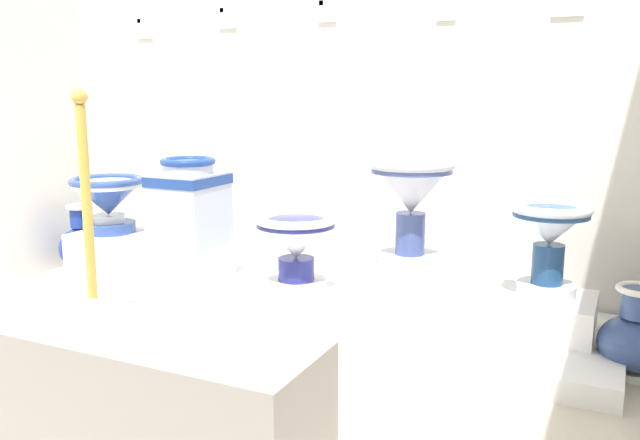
% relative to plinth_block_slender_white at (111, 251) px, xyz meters
% --- Properties ---
extents(wall_back, '(3.58, 0.06, 3.01)m').
position_rel_plinth_block_slender_white_xyz_m(wall_back, '(1.17, 0.43, 1.31)').
color(wall_back, silver).
rests_on(wall_back, ground_plane).
extents(display_platform, '(2.92, 0.83, 0.09)m').
position_rel_plinth_block_slender_white_xyz_m(display_platform, '(1.17, -0.03, -0.15)').
color(display_platform, white).
rests_on(display_platform, ground_plane).
extents(plinth_block_slender_white, '(0.37, 0.34, 0.21)m').
position_rel_plinth_block_slender_white_xyz_m(plinth_block_slender_white, '(0.00, 0.00, 0.00)').
color(plinth_block_slender_white, white).
rests_on(plinth_block_slender_white, display_platform).
extents(antique_toilet_slender_white, '(0.40, 0.40, 0.31)m').
position_rel_plinth_block_slender_white_xyz_m(antique_toilet_slender_white, '(0.00, -0.00, 0.30)').
color(antique_toilet_slender_white, '#304A93').
rests_on(antique_toilet_slender_white, plinth_block_slender_white).
extents(plinth_block_pale_glazed, '(0.31, 0.35, 0.20)m').
position_rel_plinth_block_slender_white_xyz_m(plinth_block_pale_glazed, '(0.57, -0.02, -0.01)').
color(plinth_block_pale_glazed, white).
rests_on(plinth_block_pale_glazed, display_platform).
extents(antique_toilet_pale_glazed, '(0.31, 0.34, 0.46)m').
position_rel_plinth_block_slender_white_xyz_m(antique_toilet_pale_glazed, '(0.57, -0.02, 0.33)').
color(antique_toilet_pale_glazed, '#B0BBD8').
rests_on(antique_toilet_pale_glazed, plinth_block_pale_glazed).
extents(plinth_block_leftmost, '(0.37, 0.39, 0.05)m').
position_rel_plinth_block_slender_white_xyz_m(plinth_block_leftmost, '(1.19, -0.03, -0.08)').
color(plinth_block_leftmost, white).
rests_on(plinth_block_leftmost, display_platform).
extents(antique_toilet_leftmost, '(0.39, 0.39, 0.36)m').
position_rel_plinth_block_slender_white_xyz_m(antique_toilet_leftmost, '(1.19, -0.03, 0.18)').
color(antique_toilet_leftmost, white).
rests_on(antique_toilet_leftmost, plinth_block_leftmost).
extents(plinth_block_rightmost, '(0.37, 0.38, 0.23)m').
position_rel_plinth_block_slender_white_xyz_m(plinth_block_rightmost, '(1.76, -0.08, 0.01)').
color(plinth_block_rightmost, white).
rests_on(plinth_block_rightmost, display_platform).
extents(antique_toilet_rightmost, '(0.36, 0.36, 0.47)m').
position_rel_plinth_block_slender_white_xyz_m(antique_toilet_rightmost, '(1.76, -0.08, 0.44)').
color(antique_toilet_rightmost, silver).
rests_on(antique_toilet_rightmost, plinth_block_rightmost).
extents(plinth_block_broad_patterned, '(0.40, 0.37, 0.15)m').
position_rel_plinth_block_slender_white_xyz_m(plinth_block_broad_patterned, '(2.32, 0.03, -0.03)').
color(plinth_block_broad_patterned, white).
rests_on(plinth_block_broad_patterned, display_platform).
extents(antique_toilet_broad_patterned, '(0.32, 0.32, 0.39)m').
position_rel_plinth_block_slender_white_xyz_m(antique_toilet_broad_patterned, '(2.32, 0.03, 0.31)').
color(antique_toilet_broad_patterned, silver).
rests_on(antique_toilet_broad_patterned, plinth_block_broad_patterned).
extents(info_placard_first, '(0.12, 0.01, 0.13)m').
position_rel_plinth_block_slender_white_xyz_m(info_placard_first, '(-0.02, 0.40, 1.24)').
color(info_placard_first, white).
extents(info_placard_second, '(0.11, 0.01, 0.12)m').
position_rel_plinth_block_slender_white_xyz_m(info_placard_second, '(0.55, 0.40, 1.27)').
color(info_placard_second, white).
extents(info_placard_third, '(0.10, 0.01, 0.12)m').
position_rel_plinth_block_slender_white_xyz_m(info_placard_third, '(1.15, 0.40, 1.28)').
color(info_placard_third, white).
extents(info_placard_fourth, '(0.09, 0.01, 0.14)m').
position_rel_plinth_block_slender_white_xyz_m(info_placard_fourth, '(1.76, 0.40, 1.27)').
color(info_placard_fourth, white).
extents(info_placard_fifth, '(0.14, 0.01, 0.13)m').
position_rel_plinth_block_slender_white_xyz_m(info_placard_fifth, '(2.29, 0.40, 1.26)').
color(info_placard_fifth, white).
extents(decorative_vase_spare, '(0.27, 0.27, 0.42)m').
position_rel_plinth_block_slender_white_xyz_m(decorative_vase_spare, '(-0.32, 0.10, -0.02)').
color(decorative_vase_spare, white).
rests_on(decorative_vase_spare, ground_plane).
extents(decorative_vase_corner, '(0.28, 0.28, 0.36)m').
position_rel_plinth_block_slender_white_xyz_m(decorative_vase_corner, '(2.66, -0.09, -0.04)').
color(decorative_vase_corner, white).
rests_on(decorative_vase_corner, ground_plane).
extents(stanchion_post_near_left, '(0.24, 0.24, 1.08)m').
position_rel_plinth_block_slender_white_xyz_m(stanchion_post_near_left, '(0.64, -0.79, 0.16)').
color(stanchion_post_near_left, gold).
rests_on(stanchion_post_near_left, ground_plane).
extents(museum_bench, '(1.12, 0.36, 0.40)m').
position_rel_plinth_block_slender_white_xyz_m(museum_bench, '(1.35, -1.35, 0.00)').
color(museum_bench, gray).
rests_on(museum_bench, ground_plane).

